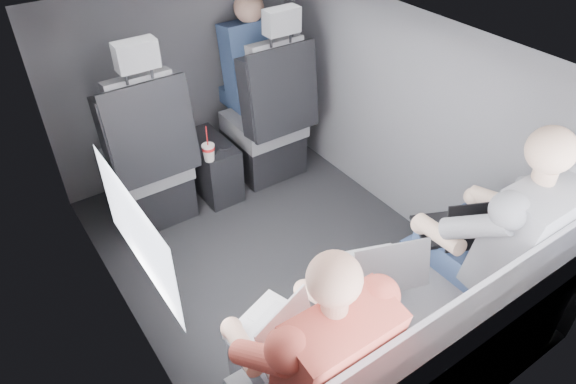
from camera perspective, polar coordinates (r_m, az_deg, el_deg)
floor at (r=3.14m, az=-0.57°, el=-7.67°), size 2.60×2.60×0.00m
ceiling at (r=2.39m, az=-0.77°, el=15.92°), size 2.60×2.60×0.00m
panel_left at (r=2.43m, az=-18.55°, el=-4.57°), size 0.02×2.60×1.35m
panel_right at (r=3.22m, az=12.83°, el=7.65°), size 0.02×2.60×1.35m
panel_front at (r=3.71m, az=-12.26°, el=11.89°), size 1.80×0.02×1.35m
panel_back at (r=2.05m, az=20.97°, el=-14.95°), size 1.80×0.02×1.35m
side_window at (r=2.06m, az=-16.47°, el=-4.37°), size 0.02×0.75×0.42m
seatbelt at (r=3.34m, az=-0.76°, el=12.19°), size 0.35×0.11×0.59m
front_seat_left at (r=3.34m, az=-15.30°, el=2.79°), size 0.52×0.58×1.26m
front_seat_right at (r=3.66m, az=-2.21°, el=7.44°), size 0.52×0.58×1.26m
center_console at (r=3.61m, az=-8.49°, el=2.84°), size 0.24×0.48×0.41m
rear_bench at (r=2.41m, az=14.45°, el=-16.97°), size 1.60×0.57×0.92m
soda_cup at (r=3.28m, az=-8.81°, el=4.43°), size 0.08×0.08×0.25m
laptop_white at (r=2.02m, az=-1.57°, el=-14.79°), size 0.34×0.36×0.22m
laptop_silver at (r=2.25m, az=9.71°, el=-8.32°), size 0.39×0.39×0.23m
laptop_black at (r=2.54m, az=18.77°, el=-3.76°), size 0.40×0.43×0.24m
passenger_rear_left at (r=1.95m, az=2.35°, el=-17.72°), size 0.49×0.61×1.20m
passenger_rear_right at (r=2.50m, az=21.92°, el=-4.89°), size 0.53×0.65×1.27m
passenger_front_right at (r=3.71m, az=-4.08°, el=13.94°), size 0.40×0.40×0.82m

